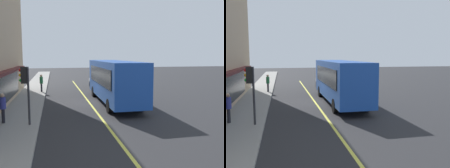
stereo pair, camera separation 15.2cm
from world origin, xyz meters
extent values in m
plane|color=#28282B|center=(0.00, 0.00, 0.00)|extent=(120.00, 120.00, 0.00)
cube|color=gray|center=(0.00, 5.04, 0.07)|extent=(80.00, 2.64, 0.15)
cube|color=#D8D14C|center=(0.00, 0.00, 0.00)|extent=(36.00, 0.16, 0.01)
cube|color=#4C1919|center=(-2.91, 6.11, 2.80)|extent=(18.00, 0.70, 0.20)
cube|color=black|center=(-2.91, 6.33, 1.50)|extent=(15.43, 0.08, 2.00)
cube|color=#1E4CAD|center=(-0.98, -1.97, 2.00)|extent=(11.02, 2.58, 3.00)
cube|color=black|center=(4.47, -2.01, 2.36)|extent=(0.13, 2.10, 1.80)
cube|color=black|center=(-1.27, -0.70, 2.36)|extent=(8.80, 0.12, 1.32)
cube|color=black|center=(-1.29, -3.24, 2.36)|extent=(8.80, 0.12, 1.32)
cube|color=#0CF259|center=(4.54, -2.01, 3.25)|extent=(0.09, 1.90, 0.36)
cube|color=#2D2D33|center=(4.57, -2.01, 0.75)|extent=(0.18, 2.40, 0.40)
cylinder|color=black|center=(2.55, -0.86, 0.50)|extent=(1.00, 0.31, 1.00)
cylinder|color=black|center=(2.53, -3.12, 0.50)|extent=(1.00, 0.31, 1.00)
cylinder|color=black|center=(-4.49, -0.81, 0.50)|extent=(1.00, 0.31, 1.00)
cylinder|color=black|center=(-4.51, -3.07, 0.50)|extent=(1.00, 0.31, 1.00)
cylinder|color=#2D2D33|center=(-6.76, 4.23, 1.75)|extent=(0.12, 0.12, 3.20)
cube|color=black|center=(-6.76, 4.43, 2.90)|extent=(0.30, 0.30, 0.90)
sphere|color=red|center=(-6.76, 4.60, 3.17)|extent=(0.18, 0.18, 0.18)
sphere|color=orange|center=(-6.76, 4.60, 2.90)|extent=(0.18, 0.18, 0.18)
sphere|color=green|center=(-6.76, 4.60, 2.63)|extent=(0.18, 0.18, 0.18)
cube|color=white|center=(9.42, -2.48, 0.60)|extent=(4.37, 1.98, 0.75)
cube|color=black|center=(9.57, -2.48, 1.25)|extent=(2.47, 1.61, 0.55)
cylinder|color=black|center=(7.97, -3.24, 0.32)|extent=(0.65, 0.25, 0.64)
cylinder|color=black|center=(8.04, -1.60, 0.32)|extent=(0.65, 0.25, 0.64)
cylinder|color=black|center=(10.81, -3.36, 0.32)|extent=(0.65, 0.25, 0.64)
cylinder|color=black|center=(10.87, -1.72, 0.32)|extent=(0.65, 0.25, 0.64)
cylinder|color=black|center=(5.88, 4.15, 0.59)|extent=(0.18, 0.18, 0.89)
cylinder|color=#26723F|center=(5.88, 4.15, 1.39)|extent=(0.34, 0.34, 0.70)
sphere|color=tan|center=(5.88, 4.15, 1.87)|extent=(0.25, 0.25, 0.25)
cylinder|color=black|center=(-6.07, 5.70, 0.56)|extent=(0.18, 0.18, 0.82)
cylinder|color=#33388C|center=(-6.07, 5.70, 1.29)|extent=(0.34, 0.34, 0.65)
sphere|color=tan|center=(-6.07, 5.70, 1.72)|extent=(0.23, 0.23, 0.23)
camera|label=1|loc=(-20.67, 2.85, 3.94)|focal=39.36mm
camera|label=2|loc=(-20.71, 2.71, 3.94)|focal=39.36mm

